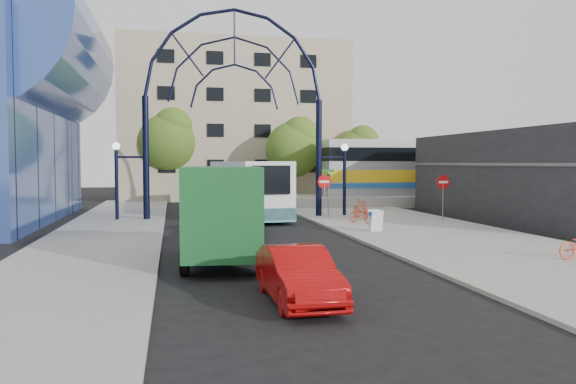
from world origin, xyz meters
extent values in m
plane|color=black|center=(0.00, 0.00, 0.00)|extent=(120.00, 120.00, 0.00)
cube|color=gray|center=(8.00, 4.00, 0.06)|extent=(8.00, 56.00, 0.12)
cube|color=gray|center=(-6.50, 6.00, 0.06)|extent=(5.00, 50.00, 0.12)
cylinder|color=black|center=(-5.00, 14.00, 3.50)|extent=(0.36, 0.36, 7.00)
cylinder|color=black|center=(5.00, 14.00, 3.50)|extent=(0.36, 0.36, 7.00)
cylinder|color=black|center=(-6.60, 14.00, 2.00)|extent=(0.20, 0.20, 4.00)
cylinder|color=black|center=(6.60, 14.00, 2.00)|extent=(0.20, 0.20, 4.00)
sphere|color=white|center=(-6.60, 14.00, 4.20)|extent=(0.44, 0.44, 0.44)
sphere|color=white|center=(6.60, 14.00, 4.20)|extent=(0.44, 0.44, 0.44)
cylinder|color=slate|center=(4.80, 12.00, 1.22)|extent=(0.06, 0.06, 2.20)
cylinder|color=red|center=(4.80, 12.00, 2.22)|extent=(0.80, 0.04, 0.80)
cube|color=white|center=(4.80, 11.97, 2.22)|extent=(0.55, 0.02, 0.12)
cylinder|color=slate|center=(11.00, 10.00, 1.22)|extent=(0.06, 0.06, 2.20)
cylinder|color=red|center=(11.00, 10.00, 2.22)|extent=(0.76, 0.04, 0.76)
cube|color=white|center=(11.00, 9.97, 2.22)|extent=(0.55, 0.02, 0.12)
cylinder|color=slate|center=(5.20, 12.60, 1.52)|extent=(0.05, 0.05, 2.80)
cube|color=#146626|center=(5.20, 12.60, 2.82)|extent=(0.70, 0.03, 0.18)
cube|color=#146626|center=(5.20, 12.60, 2.57)|extent=(0.03, 0.70, 0.18)
cube|color=white|center=(5.60, 5.80, 0.62)|extent=(0.55, 0.26, 0.99)
cube|color=white|center=(5.60, 6.15, 0.62)|extent=(0.55, 0.26, 0.99)
cube|color=#1E59A5|center=(5.60, 5.98, 0.95)|extent=(0.55, 0.42, 0.14)
cylinder|color=#34519F|center=(-12.00, 15.00, 10.00)|extent=(9.00, 16.00, 9.00)
cube|color=black|center=(16.00, 10.00, 2.50)|extent=(6.00, 16.00, 5.00)
cube|color=tan|center=(2.00, 35.00, 7.00)|extent=(20.00, 12.00, 14.00)
cube|color=gray|center=(20.00, 22.00, 0.40)|extent=(32.00, 5.00, 0.80)
cube|color=#B7B7BC|center=(20.00, 22.00, 2.90)|extent=(25.00, 3.00, 4.20)
cube|color=gold|center=(20.00, 22.00, 2.30)|extent=(25.10, 3.05, 0.90)
cube|color=black|center=(20.00, 22.00, 3.90)|extent=(25.05, 3.05, 1.00)
cube|color=#1E59A5|center=(20.00, 22.00, 1.60)|extent=(25.10, 3.05, 0.35)
cylinder|color=#382314|center=(6.00, 26.00, 1.26)|extent=(0.36, 0.36, 2.52)
sphere|color=#336A1C|center=(6.00, 26.00, 4.34)|extent=(4.48, 4.48, 4.48)
sphere|color=#336A1C|center=(6.50, 25.70, 5.46)|extent=(3.08, 3.08, 3.08)
cylinder|color=#382314|center=(-4.00, 30.00, 1.44)|extent=(0.36, 0.36, 2.88)
sphere|color=#336A1C|center=(-4.00, 30.00, 4.96)|extent=(5.12, 5.12, 5.12)
sphere|color=#336A1C|center=(-3.50, 29.70, 6.24)|extent=(3.52, 3.52, 3.52)
cylinder|color=#382314|center=(12.00, 28.00, 1.17)|extent=(0.36, 0.36, 2.34)
sphere|color=#336A1C|center=(12.00, 28.00, 4.03)|extent=(4.16, 4.16, 4.16)
sphere|color=#336A1C|center=(12.50, 27.70, 5.07)|extent=(2.86, 2.86, 2.86)
cube|color=white|center=(0.90, 15.87, 1.83)|extent=(3.64, 12.23, 3.04)
cube|color=#54B4BB|center=(0.90, 15.87, 0.58)|extent=(3.68, 12.24, 0.73)
cube|color=black|center=(0.90, 15.87, 2.46)|extent=(3.68, 12.00, 0.94)
cube|color=black|center=(1.40, 9.79, 2.41)|extent=(1.98, 0.31, 1.47)
cube|color=black|center=(0.41, 21.82, 1.68)|extent=(2.52, 0.39, 1.68)
cylinder|color=black|center=(-0.70, 19.49, 0.50)|extent=(0.37, 1.03, 1.01)
cylinder|color=black|center=(1.90, 19.70, 0.50)|extent=(0.37, 1.03, 1.01)
cylinder|color=black|center=(-0.04, 11.32, 0.50)|extent=(0.37, 1.03, 1.01)
cylinder|color=black|center=(2.56, 11.53, 0.50)|extent=(0.37, 1.03, 1.01)
cube|color=black|center=(-1.75, 1.90, 1.05)|extent=(2.41, 2.49, 2.10)
cube|color=black|center=(-1.64, 3.05, 1.48)|extent=(1.91, 0.28, 0.96)
cube|color=#175927|center=(-2.02, -0.95, 1.82)|extent=(2.70, 4.60, 2.68)
cylinder|color=black|center=(-2.87, 1.72, 0.46)|extent=(0.33, 0.94, 0.92)
cylinder|color=black|center=(-0.68, 1.51, 0.46)|extent=(0.33, 0.94, 0.92)
cylinder|color=black|center=(-3.22, -1.99, 0.46)|extent=(0.33, 0.94, 0.92)
cylinder|color=black|center=(-1.03, -2.20, 0.46)|extent=(0.33, 0.94, 0.92)
imported|color=black|center=(-0.69, 6.69, 0.70)|extent=(3.05, 5.32, 1.40)
imported|color=#A1090A|center=(-0.67, -5.64, 0.65)|extent=(1.48, 3.98, 1.30)
imported|color=#D84E2B|center=(6.10, 9.50, 0.56)|extent=(1.25, 1.75, 0.87)
imported|color=#D84B2B|center=(6.89, 11.84, 0.68)|extent=(0.77, 1.90, 1.11)
camera|label=1|loc=(-3.53, -18.39, 3.29)|focal=35.00mm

